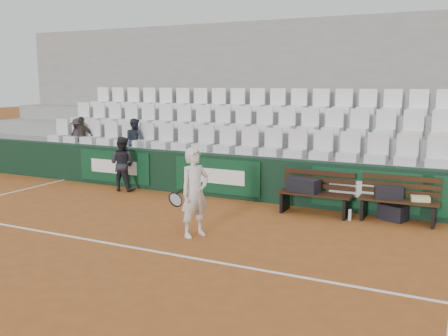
# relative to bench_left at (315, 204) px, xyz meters

# --- Properties ---
(ground) EXTENTS (80.00, 80.00, 0.00)m
(ground) POSITION_rel_bench_left_xyz_m (-2.29, -3.38, -0.23)
(ground) COLOR #9E5423
(ground) RESTS_ON ground
(court_baseline) EXTENTS (18.00, 0.06, 0.01)m
(court_baseline) POSITION_rel_bench_left_xyz_m (-2.29, -3.38, -0.22)
(court_baseline) COLOR white
(court_baseline) RESTS_ON ground
(back_barrier) EXTENTS (18.00, 0.34, 1.00)m
(back_barrier) POSITION_rel_bench_left_xyz_m (-2.23, 0.61, 0.28)
(back_barrier) COLOR black
(back_barrier) RESTS_ON ground
(grandstand_tier_front) EXTENTS (18.00, 0.95, 1.00)m
(grandstand_tier_front) POSITION_rel_bench_left_xyz_m (-2.29, 1.24, 0.28)
(grandstand_tier_front) COLOR gray
(grandstand_tier_front) RESTS_ON ground
(grandstand_tier_mid) EXTENTS (18.00, 0.95, 1.45)m
(grandstand_tier_mid) POSITION_rel_bench_left_xyz_m (-2.29, 2.19, 0.50)
(grandstand_tier_mid) COLOR #959593
(grandstand_tier_mid) RESTS_ON ground
(grandstand_tier_back) EXTENTS (18.00, 0.95, 1.90)m
(grandstand_tier_back) POSITION_rel_bench_left_xyz_m (-2.29, 3.14, 0.72)
(grandstand_tier_back) COLOR gray
(grandstand_tier_back) RESTS_ON ground
(grandstand_rear_wall) EXTENTS (18.00, 0.30, 4.40)m
(grandstand_rear_wall) POSITION_rel_bench_left_xyz_m (-2.29, 3.77, 1.98)
(grandstand_rear_wall) COLOR gray
(grandstand_rear_wall) RESTS_ON ground
(seat_row_front) EXTENTS (11.90, 0.44, 0.63)m
(seat_row_front) POSITION_rel_bench_left_xyz_m (-2.29, 1.07, 1.09)
(seat_row_front) COLOR silver
(seat_row_front) RESTS_ON grandstand_tier_front
(seat_row_mid) EXTENTS (11.90, 0.44, 0.63)m
(seat_row_mid) POSITION_rel_bench_left_xyz_m (-2.29, 2.02, 1.54)
(seat_row_mid) COLOR silver
(seat_row_mid) RESTS_ON grandstand_tier_mid
(seat_row_back) EXTENTS (11.90, 0.44, 0.63)m
(seat_row_back) POSITION_rel_bench_left_xyz_m (-2.29, 2.97, 1.99)
(seat_row_back) COLOR white
(seat_row_back) RESTS_ON grandstand_tier_back
(bench_left) EXTENTS (1.50, 0.56, 0.45)m
(bench_left) POSITION_rel_bench_left_xyz_m (0.00, 0.00, 0.00)
(bench_left) COLOR black
(bench_left) RESTS_ON ground
(bench_right) EXTENTS (1.50, 0.56, 0.45)m
(bench_right) POSITION_rel_bench_left_xyz_m (1.61, 0.15, 0.00)
(bench_right) COLOR #321E0F
(bench_right) RESTS_ON ground
(sports_bag_left) EXTENTS (0.72, 0.44, 0.29)m
(sports_bag_left) POSITION_rel_bench_left_xyz_m (-0.25, -0.02, 0.37)
(sports_bag_left) COLOR black
(sports_bag_left) RESTS_ON bench_left
(sports_bag_right) EXTENTS (0.57, 0.39, 0.24)m
(sports_bag_right) POSITION_rel_bench_left_xyz_m (1.42, 0.14, 0.35)
(sports_bag_right) COLOR black
(sports_bag_right) RESTS_ON bench_right
(towel) EXTENTS (0.38, 0.31, 0.09)m
(towel) POSITION_rel_bench_left_xyz_m (2.00, 0.19, 0.27)
(towel) COLOR beige
(towel) RESTS_ON bench_right
(sports_bag_ground) EXTENTS (0.60, 0.49, 0.31)m
(sports_bag_ground) POSITION_rel_bench_left_xyz_m (1.51, 0.24, -0.07)
(sports_bag_ground) COLOR black
(sports_bag_ground) RESTS_ON ground
(water_bottle_near) EXTENTS (0.08, 0.08, 0.27)m
(water_bottle_near) POSITION_rel_bench_left_xyz_m (-0.74, 0.12, -0.09)
(water_bottle_near) COLOR silver
(water_bottle_near) RESTS_ON ground
(water_bottle_far) EXTENTS (0.06, 0.06, 0.23)m
(water_bottle_far) POSITION_rel_bench_left_xyz_m (0.75, -0.15, -0.11)
(water_bottle_far) COLOR silver
(water_bottle_far) RESTS_ON ground
(tennis_player) EXTENTS (0.78, 0.68, 1.58)m
(tennis_player) POSITION_rel_bench_left_xyz_m (-1.49, -2.38, 0.56)
(tennis_player) COLOR silver
(tennis_player) RESTS_ON ground
(ball_kid) EXTENTS (0.71, 0.58, 1.36)m
(ball_kid) POSITION_rel_bench_left_xyz_m (-4.97, 0.11, 0.46)
(ball_kid) COLOR black
(ball_kid) RESTS_ON ground
(spectator_a) EXTENTS (0.75, 0.46, 1.13)m
(spectator_a) POSITION_rel_bench_left_xyz_m (-7.27, 1.12, 1.34)
(spectator_a) COLOR #292126
(spectator_a) RESTS_ON grandstand_tier_front
(spectator_b) EXTENTS (0.74, 0.45, 1.18)m
(spectator_b) POSITION_rel_bench_left_xyz_m (-7.14, 1.12, 1.37)
(spectator_b) COLOR #342E2A
(spectator_b) RESTS_ON grandstand_tier_front
(spectator_c) EXTENTS (0.67, 0.57, 1.19)m
(spectator_c) POSITION_rel_bench_left_xyz_m (-5.30, 1.12, 1.37)
(spectator_c) COLOR #212732
(spectator_c) RESTS_ON grandstand_tier_front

